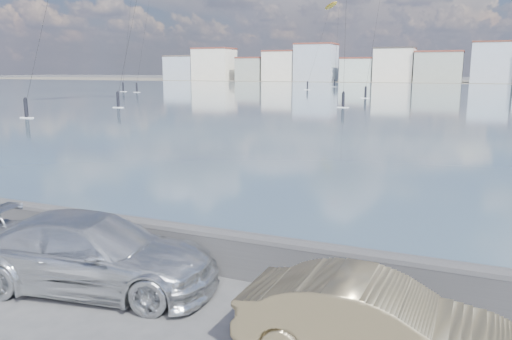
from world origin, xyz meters
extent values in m
plane|color=#333335|center=(0.00, 0.00, 0.00)|extent=(700.00, 700.00, 0.00)
cube|color=#38475F|center=(0.00, 91.50, 0.01)|extent=(500.00, 177.00, 0.00)
cube|color=#4C473D|center=(0.00, 200.00, 0.01)|extent=(500.00, 60.00, 0.00)
cube|color=#28282B|center=(0.00, 2.70, 0.45)|extent=(400.00, 0.35, 0.90)
cylinder|color=#28282B|center=(0.00, 2.70, 0.90)|extent=(400.00, 0.36, 0.36)
cube|color=#9EA8B7|center=(-112.00, 186.00, 5.00)|extent=(14.00, 11.00, 10.00)
cube|color=#4C423D|center=(-112.00, 186.00, 10.30)|extent=(14.28, 11.22, 0.60)
cube|color=beige|center=(-96.50, 186.00, 6.50)|extent=(16.00, 12.00, 13.00)
cube|color=brown|center=(-96.50, 186.00, 13.30)|extent=(16.32, 12.24, 0.60)
cube|color=gray|center=(-79.00, 186.00, 4.50)|extent=(11.00, 10.00, 9.00)
cube|color=brown|center=(-79.00, 186.00, 9.30)|extent=(11.22, 10.20, 0.60)
cube|color=silver|center=(-66.00, 186.00, 5.75)|extent=(13.00, 11.00, 11.50)
cube|color=brown|center=(-66.00, 186.00, 11.80)|extent=(13.26, 11.22, 0.60)
cube|color=#9EA8B7|center=(-51.50, 186.00, 7.00)|extent=(15.00, 12.00, 14.00)
cube|color=brown|center=(-51.50, 186.00, 14.30)|extent=(15.30, 12.24, 0.60)
cube|color=#B7C6BC|center=(-35.00, 186.00, 4.25)|extent=(12.00, 10.00, 8.50)
cube|color=brown|center=(-35.00, 186.00, 8.80)|extent=(12.24, 10.20, 0.60)
cube|color=silver|center=(-21.50, 186.00, 6.00)|extent=(14.00, 11.00, 12.00)
cube|color=#383330|center=(-21.50, 186.00, 12.30)|extent=(14.28, 11.22, 0.60)
cube|color=gray|center=(-6.00, 186.00, 5.25)|extent=(16.00, 13.00, 10.50)
cube|color=brown|center=(-6.00, 186.00, 10.80)|extent=(16.32, 13.26, 0.60)
cube|color=#9EA8B7|center=(11.00, 186.00, 6.75)|extent=(13.00, 10.00, 13.50)
cube|color=#562D23|center=(11.00, 186.00, 13.80)|extent=(13.26, 10.20, 0.60)
imported|color=silver|center=(-1.46, 0.97, 0.78)|extent=(5.70, 3.12, 1.57)
imported|color=tan|center=(4.52, 0.45, 0.71)|extent=(4.31, 1.56, 1.41)
cube|color=white|center=(-33.43, 28.45, 0.05)|extent=(1.40, 0.42, 0.08)
cylinder|color=black|center=(-33.43, 28.45, 0.95)|extent=(0.36, 0.36, 1.70)
sphere|color=black|center=(-33.43, 28.45, 1.85)|extent=(0.28, 0.28, 0.28)
cube|color=white|center=(-61.71, 79.43, 0.05)|extent=(1.40, 0.42, 0.08)
cylinder|color=black|center=(-61.71, 79.43, 0.95)|extent=(0.36, 0.36, 1.70)
sphere|color=black|center=(-61.71, 79.43, 1.85)|extent=(0.28, 0.28, 0.28)
cylinder|color=black|center=(-63.35, 85.15, 16.82)|extent=(3.32, 11.47, 31.06)
cube|color=white|center=(-28.36, 125.80, 0.05)|extent=(1.40, 0.42, 0.08)
cylinder|color=black|center=(-28.36, 125.80, 0.95)|extent=(0.36, 0.36, 1.70)
sphere|color=black|center=(-28.36, 125.80, 1.85)|extent=(0.28, 0.28, 0.28)
cylinder|color=black|center=(-29.14, 130.70, 17.97)|extent=(1.59, 9.84, 33.35)
cube|color=white|center=(-33.94, 42.76, 0.05)|extent=(1.40, 0.42, 0.08)
cylinder|color=black|center=(-33.94, 42.76, 0.95)|extent=(0.36, 0.36, 1.70)
sphere|color=black|center=(-33.94, 42.76, 1.85)|extent=(0.28, 0.28, 0.28)
cube|color=white|center=(-8.72, 53.62, 0.05)|extent=(1.40, 0.42, 0.08)
cylinder|color=black|center=(-8.72, 53.62, 0.95)|extent=(0.36, 0.36, 1.70)
sphere|color=black|center=(-8.72, 53.62, 1.85)|extent=(0.28, 0.28, 0.28)
cube|color=white|center=(-57.14, 77.93, 0.05)|extent=(1.40, 0.42, 0.08)
cylinder|color=black|center=(-57.14, 77.93, 0.95)|extent=(0.36, 0.36, 1.70)
sphere|color=black|center=(-57.14, 77.93, 1.85)|extent=(0.28, 0.28, 0.28)
cube|color=white|center=(-10.16, 74.92, 0.05)|extent=(1.40, 0.42, 0.08)
cylinder|color=black|center=(-10.16, 74.92, 0.95)|extent=(0.36, 0.36, 1.70)
sphere|color=black|center=(-10.16, 74.92, 1.85)|extent=(0.28, 0.28, 0.28)
ellipsoid|color=#BF8C19|center=(-26.94, 114.44, 19.53)|extent=(5.84, 7.55, 1.92)
cube|color=white|center=(-29.03, 103.79, 0.05)|extent=(1.40, 0.42, 0.08)
cylinder|color=black|center=(-29.03, 103.79, 0.95)|extent=(0.36, 0.36, 1.70)
sphere|color=black|center=(-29.03, 103.79, 1.85)|extent=(0.28, 0.28, 0.28)
cylinder|color=black|center=(-27.98, 109.11, 10.41)|extent=(2.13, 10.69, 18.24)
camera|label=1|loc=(5.64, -6.82, 4.58)|focal=35.00mm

